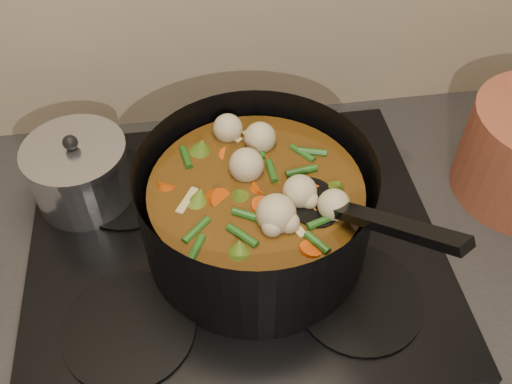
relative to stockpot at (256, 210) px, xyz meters
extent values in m
cube|color=brown|center=(-0.03, 0.01, -0.58)|extent=(2.60, 0.60, 0.86)
cube|color=black|center=(-0.03, 0.01, -0.12)|extent=(2.64, 0.64, 0.05)
cube|color=black|center=(-0.03, 0.01, -0.09)|extent=(0.62, 0.54, 0.02)
cylinder|color=black|center=(-0.19, -0.12, -0.07)|extent=(0.18, 0.18, 0.01)
cylinder|color=black|center=(0.13, -0.12, -0.07)|extent=(0.18, 0.18, 0.01)
cylinder|color=black|center=(-0.19, 0.14, -0.07)|extent=(0.18, 0.18, 0.01)
cylinder|color=black|center=(0.13, 0.14, -0.07)|extent=(0.18, 0.18, 0.01)
cylinder|color=black|center=(0.00, 0.00, 0.01)|extent=(0.42, 0.42, 0.16)
cylinder|color=black|center=(0.00, 0.00, -0.07)|extent=(0.32, 0.32, 0.01)
cylinder|color=#512B0D|center=(0.00, 0.00, -0.01)|extent=(0.30, 0.30, 0.11)
cylinder|color=red|center=(0.04, 0.00, 0.04)|extent=(0.03, 0.04, 0.03)
cylinder|color=red|center=(0.05, 0.06, 0.04)|extent=(0.05, 0.04, 0.03)
cylinder|color=red|center=(-0.04, 0.11, 0.04)|extent=(0.05, 0.05, 0.03)
cylinder|color=red|center=(-0.06, 0.02, 0.04)|extent=(0.04, 0.04, 0.03)
cylinder|color=red|center=(-0.08, -0.06, 0.04)|extent=(0.04, 0.04, 0.03)
cylinder|color=red|center=(0.00, -0.04, 0.04)|extent=(0.05, 0.05, 0.03)
cylinder|color=red|center=(0.06, -0.05, 0.04)|extent=(0.04, 0.04, 0.03)
cylinder|color=red|center=(0.11, 0.03, 0.04)|extent=(0.04, 0.04, 0.03)
cylinder|color=red|center=(0.02, 0.06, 0.04)|extent=(0.05, 0.05, 0.03)
cylinder|color=red|center=(-0.06, 0.08, 0.04)|extent=(0.04, 0.05, 0.03)
cylinder|color=red|center=(-0.04, 0.00, 0.04)|extent=(0.04, 0.03, 0.03)
sphere|color=tan|center=(0.07, 0.00, 0.06)|extent=(0.05, 0.05, 0.05)
sphere|color=tan|center=(0.01, 0.07, 0.06)|extent=(0.05, 0.05, 0.05)
sphere|color=tan|center=(-0.07, 0.02, 0.06)|extent=(0.05, 0.05, 0.05)
sphere|color=tan|center=(-0.03, -0.06, 0.06)|extent=(0.05, 0.05, 0.05)
sphere|color=tan|center=(0.06, -0.04, 0.06)|extent=(0.05, 0.05, 0.05)
sphere|color=tan|center=(0.05, 0.05, 0.06)|extent=(0.05, 0.05, 0.05)
cone|color=#51721C|center=(-0.04, -0.08, 0.05)|extent=(0.04, 0.04, 0.04)
cone|color=#51721C|center=(0.08, -0.05, 0.05)|extent=(0.04, 0.04, 0.04)
cone|color=#51721C|center=(0.06, 0.07, 0.05)|extent=(0.04, 0.04, 0.04)
cone|color=#51721C|center=(-0.06, 0.08, 0.05)|extent=(0.04, 0.04, 0.04)
cone|color=#51721C|center=(-0.08, -0.04, 0.05)|extent=(0.04, 0.04, 0.04)
cone|color=#51721C|center=(0.03, -0.09, 0.05)|extent=(0.04, 0.04, 0.04)
cylinder|color=#1D5218|center=(0.03, 0.04, 0.05)|extent=(0.01, 0.04, 0.01)
cylinder|color=#1D5218|center=(-0.02, 0.11, 0.05)|extent=(0.04, 0.04, 0.01)
cylinder|color=#1D5218|center=(-0.08, 0.04, 0.05)|extent=(0.04, 0.02, 0.01)
cylinder|color=#1D5218|center=(-0.07, -0.03, 0.05)|extent=(0.03, 0.04, 0.01)
cylinder|color=#1D5218|center=(-0.01, -0.05, 0.05)|extent=(0.03, 0.04, 0.01)
cylinder|color=#1D5218|center=(0.07, -0.09, 0.05)|extent=(0.04, 0.02, 0.01)
cylinder|color=#1D5218|center=(0.09, 0.00, 0.05)|extent=(0.04, 0.04, 0.01)
cylinder|color=#1D5218|center=(0.05, 0.05, 0.05)|extent=(0.01, 0.04, 0.01)
cylinder|color=#1D5218|center=(-0.01, 0.05, 0.05)|extent=(0.04, 0.04, 0.01)
cylinder|color=#1D5218|center=(-0.10, 0.05, 0.05)|extent=(0.04, 0.02, 0.01)
cylinder|color=#1D5218|center=(-0.09, -0.04, 0.05)|extent=(0.03, 0.04, 0.01)
cylinder|color=#1D5218|center=(-0.02, -0.07, 0.05)|extent=(0.03, 0.04, 0.01)
cube|color=tan|center=(-0.08, -0.01, 0.05)|extent=(0.05, 0.01, 0.00)
cube|color=tan|center=(0.01, -0.08, 0.05)|extent=(0.02, 0.05, 0.00)
cube|color=tan|center=(0.08, 0.02, 0.05)|extent=(0.05, 0.03, 0.00)
cube|color=tan|center=(-0.02, 0.08, 0.05)|extent=(0.04, 0.04, 0.00)
cube|color=tan|center=(-0.08, -0.03, 0.05)|extent=(0.03, 0.05, 0.00)
ellipsoid|color=black|center=(0.07, -0.04, 0.05)|extent=(0.08, 0.10, 0.01)
cube|color=black|center=(0.14, -0.13, 0.11)|extent=(0.12, 0.18, 0.12)
cylinder|color=silver|center=(-0.26, 0.14, -0.03)|extent=(0.15, 0.15, 0.10)
cylinder|color=silver|center=(-0.26, 0.14, 0.03)|extent=(0.16, 0.16, 0.01)
sphere|color=black|center=(-0.26, 0.14, 0.04)|extent=(0.02, 0.02, 0.02)
camera|label=1|loc=(-0.08, -0.52, 0.62)|focal=40.00mm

